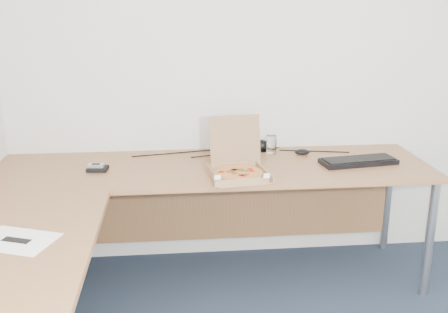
{
  "coord_description": "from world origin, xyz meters",
  "views": [
    {
      "loc": [
        -0.71,
        -1.44,
        1.66
      ],
      "look_at": [
        -0.45,
        1.28,
        0.82
      ],
      "focal_mm": 41.69,
      "sensor_mm": 36.0,
      "label": 1
    }
  ],
  "objects": [
    {
      "name": "room_shell",
      "position": [
        0.0,
        0.0,
        1.25
      ],
      "size": [
        3.5,
        3.5,
        2.5
      ],
      "primitive_type": null,
      "color": "silver",
      "rests_on": "ground"
    },
    {
      "name": "desk",
      "position": [
        -0.82,
        0.97,
        0.7
      ],
      "size": [
        2.5,
        2.2,
        0.73
      ],
      "color": "#906039",
      "rests_on": "ground"
    },
    {
      "name": "pizza_box",
      "position": [
        -0.38,
        1.2,
        0.77
      ],
      "size": [
        0.29,
        0.34,
        0.3
      ],
      "rotation": [
        0.0,
        0.0,
        0.16
      ],
      "color": "#9F764D",
      "rests_on": "desk"
    },
    {
      "name": "drinking_glass",
      "position": [
        -0.12,
        1.62,
        0.79
      ],
      "size": [
        0.06,
        0.06,
        0.11
      ],
      "primitive_type": "cylinder",
      "color": "white",
      "rests_on": "desk"
    },
    {
      "name": "keyboard",
      "position": [
        0.35,
        1.36,
        0.74
      ],
      "size": [
        0.46,
        0.22,
        0.03
      ],
      "primitive_type": "cube",
      "rotation": [
        0.0,
        0.0,
        0.15
      ],
      "color": "black",
      "rests_on": "desk"
    },
    {
      "name": "mouse",
      "position": [
        0.06,
        1.57,
        0.75
      ],
      "size": [
        0.1,
        0.07,
        0.03
      ],
      "primitive_type": "ellipsoid",
      "rotation": [
        0.0,
        0.0,
        0.09
      ],
      "color": "black",
      "rests_on": "desk"
    },
    {
      "name": "wallet",
      "position": [
        -1.15,
        1.37,
        0.74
      ],
      "size": [
        0.12,
        0.1,
        0.02
      ],
      "primitive_type": "cube",
      "rotation": [
        0.0,
        0.0,
        -0.09
      ],
      "color": "black",
      "rests_on": "desk"
    },
    {
      "name": "phone",
      "position": [
        -1.16,
        1.38,
        0.76
      ],
      "size": [
        0.09,
        0.06,
        0.02
      ],
      "primitive_type": "cube",
      "rotation": [
        0.0,
        0.0,
        -0.12
      ],
      "color": "#B2B5BA",
      "rests_on": "wallet"
    },
    {
      "name": "paper_sheet",
      "position": [
        -1.36,
        0.51,
        0.73
      ],
      "size": [
        0.36,
        0.31,
        0.0
      ],
      "primitive_type": "cube",
      "rotation": [
        0.0,
        0.0,
        -0.36
      ],
      "color": "white",
      "rests_on": "desk"
    },
    {
      "name": "dome_speaker",
      "position": [
        -0.17,
        1.68,
        0.77
      ],
      "size": [
        0.09,
        0.09,
        0.08
      ],
      "primitive_type": "ellipsoid",
      "color": "black",
      "rests_on": "desk"
    },
    {
      "name": "cable_bundle",
      "position": [
        -0.34,
        1.65,
        0.73
      ],
      "size": [
        0.65,
        0.13,
        0.01
      ],
      "primitive_type": null,
      "rotation": [
        0.0,
        0.0,
        0.14
      ],
      "color": "black",
      "rests_on": "desk"
    }
  ]
}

